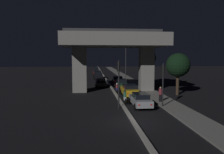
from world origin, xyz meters
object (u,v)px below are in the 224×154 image
at_px(car_white_fourth_oncoming, 96,69).
at_px(car_silver_lead, 140,100).
at_px(car_taxi_yellow_second, 130,90).
at_px(motorcycle_white_filtering_near, 125,97).
at_px(car_black_lead_oncoming, 100,82).
at_px(car_dark_green_third, 122,84).
at_px(traffic_light_left_of_median, 119,76).
at_px(pedestrian_on_sidewalk, 160,94).
at_px(car_dark_red_third_oncoming, 96,72).
at_px(car_black_second_oncoming, 98,75).
at_px(motorcycle_blue_filtering_mid, 117,89).
at_px(car_silver_fourth, 118,80).
at_px(street_lamp, 124,58).
at_px(traffic_light_right_of_median, 163,77).
at_px(motorcycle_black_filtering_far, 115,84).

bearing_deg(car_white_fourth_oncoming, car_silver_lead, 5.55).
xyz_separation_m(car_taxi_yellow_second, motorcycle_white_filtering_near, (-1.29, -4.09, -0.18)).
xyz_separation_m(car_black_lead_oncoming, car_white_fourth_oncoming, (0.02, 38.36, 0.09)).
bearing_deg(car_dark_green_third, car_white_fourth_oncoming, 7.23).
distance_m(traffic_light_left_of_median, pedestrian_on_sidewalk, 5.99).
distance_m(traffic_light_left_of_median, car_black_lead_oncoming, 16.75).
xyz_separation_m(traffic_light_left_of_median, car_black_lead_oncoming, (-1.18, 16.51, -2.60)).
xyz_separation_m(traffic_light_left_of_median, car_dark_red_third_oncoming, (-1.42, 42.86, -2.48)).
bearing_deg(traffic_light_left_of_median, car_black_second_oncoming, 92.49).
height_order(car_black_lead_oncoming, car_white_fourth_oncoming, car_white_fourth_oncoming).
distance_m(car_silver_lead, motorcycle_blue_filtering_mid, 9.34).
bearing_deg(car_silver_fourth, street_lamp, -18.02).
xyz_separation_m(traffic_light_right_of_median, car_black_lead_oncoming, (-5.74, 16.50, -2.39)).
height_order(street_lamp, car_dark_green_third, street_lamp).
height_order(car_black_second_oncoming, pedestrian_on_sidewalk, pedestrian_on_sidewalk).
relative_size(motorcycle_blue_filtering_mid, pedestrian_on_sidewalk, 1.13).
height_order(car_white_fourth_oncoming, motorcycle_blue_filtering_mid, car_white_fourth_oncoming).
bearing_deg(motorcycle_black_filtering_far, car_white_fourth_oncoming, 7.53).
relative_size(traffic_light_left_of_median, traffic_light_right_of_median, 1.07).
bearing_deg(motorcycle_blue_filtering_mid, traffic_light_right_of_median, -157.32).
distance_m(traffic_light_left_of_median, car_dark_red_third_oncoming, 42.96).
xyz_separation_m(car_dark_red_third_oncoming, pedestrian_on_sidewalk, (6.49, -40.69, 0.13)).
bearing_deg(traffic_light_left_of_median, pedestrian_on_sidewalk, 23.27).
xyz_separation_m(traffic_light_left_of_median, motorcycle_blue_filtering_mid, (0.96, 9.75, -2.75)).
bearing_deg(traffic_light_right_of_median, motorcycle_white_filtering_near, 143.35).
bearing_deg(pedestrian_on_sidewalk, motorcycle_black_filtering_far, 106.73).
bearing_deg(pedestrian_on_sidewalk, motorcycle_white_filtering_near, 173.75).
xyz_separation_m(traffic_light_left_of_median, motorcycle_white_filtering_near, (1.05, 2.62, -2.71)).
bearing_deg(car_black_second_oncoming, car_silver_lead, 4.46).
bearing_deg(car_silver_lead, traffic_light_left_of_median, 102.73).
bearing_deg(motorcycle_white_filtering_near, motorcycle_blue_filtering_mid, 3.29).
height_order(car_white_fourth_oncoming, motorcycle_white_filtering_near, car_white_fourth_oncoming).
xyz_separation_m(car_silver_fourth, car_white_fourth_oncoming, (-3.64, 33.49, 0.13)).
bearing_deg(traffic_light_right_of_median, car_taxi_yellow_second, 108.31).
height_order(car_black_second_oncoming, motorcycle_white_filtering_near, car_black_second_oncoming).
relative_size(car_black_second_oncoming, car_white_fourth_oncoming, 0.98).
bearing_deg(traffic_light_left_of_median, car_dark_red_third_oncoming, 91.90).
bearing_deg(car_silver_fourth, car_silver_lead, -179.26).
relative_size(car_white_fourth_oncoming, motorcycle_white_filtering_near, 2.55).
distance_m(car_black_second_oncoming, motorcycle_white_filtering_near, 27.48).
bearing_deg(traffic_light_right_of_median, pedestrian_on_sidewalk, 77.01).
xyz_separation_m(car_black_second_oncoming, car_white_fourth_oncoming, (0.14, 24.87, -0.11)).
xyz_separation_m(car_silver_lead, car_black_second_oncoming, (-3.67, 29.47, 0.19)).
height_order(car_silver_fourth, motorcycle_black_filtering_far, motorcycle_black_filtering_far).
bearing_deg(car_white_fourth_oncoming, car_black_lead_oncoming, 1.81).
distance_m(car_taxi_yellow_second, motorcycle_black_filtering_far, 8.41).
xyz_separation_m(car_black_second_oncoming, motorcycle_blue_filtering_mid, (2.26, -20.24, -0.34)).
bearing_deg(street_lamp, traffic_light_right_of_median, -90.32).
bearing_deg(motorcycle_black_filtering_far, traffic_light_right_of_median, -163.24).
xyz_separation_m(car_silver_fourth, pedestrian_on_sidewalk, (2.58, -19.20, 0.30)).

